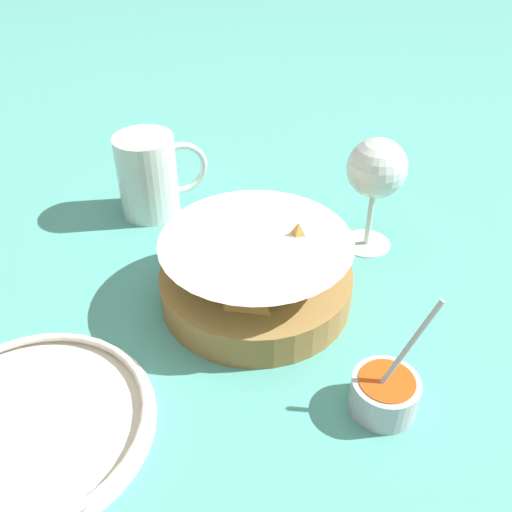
# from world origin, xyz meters

# --- Properties ---
(ground_plane) EXTENTS (4.00, 4.00, 0.00)m
(ground_plane) POSITION_xyz_m (0.00, 0.00, 0.00)
(ground_plane) COLOR teal
(food_basket) EXTENTS (0.21, 0.21, 0.10)m
(food_basket) POSITION_xyz_m (0.02, -0.01, 0.04)
(food_basket) COLOR olive
(food_basket) RESTS_ON ground_plane
(sauce_cup) EXTENTS (0.07, 0.06, 0.12)m
(sauce_cup) POSITION_xyz_m (0.08, -0.19, 0.02)
(sauce_cup) COLOR #B7B7BC
(sauce_cup) RESTS_ON ground_plane
(wine_glass) EXTENTS (0.07, 0.07, 0.14)m
(wine_glass) POSITION_xyz_m (0.19, 0.04, 0.10)
(wine_glass) COLOR silver
(wine_glass) RESTS_ON ground_plane
(beer_mug) EXTENTS (0.12, 0.08, 0.11)m
(beer_mug) POSITION_xyz_m (-0.04, 0.21, 0.05)
(beer_mug) COLOR silver
(beer_mug) RESTS_ON ground_plane
(side_plate) EXTENTS (0.22, 0.22, 0.01)m
(side_plate) POSITION_xyz_m (-0.22, -0.10, 0.01)
(side_plate) COLOR silver
(side_plate) RESTS_ON ground_plane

